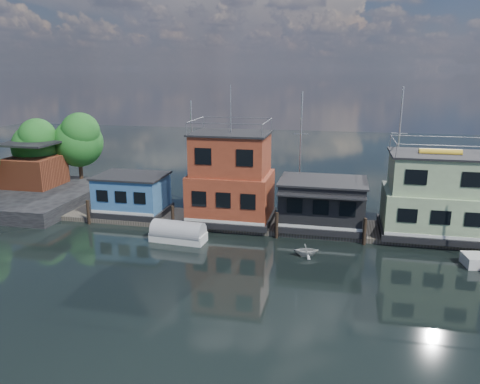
% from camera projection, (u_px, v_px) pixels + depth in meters
% --- Properties ---
extents(ground, '(160.00, 160.00, 0.00)m').
position_uv_depth(ground, '(319.00, 293.00, 29.09)').
color(ground, black).
rests_on(ground, ground).
extents(dock, '(48.00, 5.00, 0.40)m').
position_uv_depth(dock, '(327.00, 228.00, 40.37)').
color(dock, '#595147').
rests_on(dock, ground).
extents(houseboat_blue, '(6.40, 4.90, 3.66)m').
position_uv_depth(houseboat_blue, '(132.00, 194.00, 43.58)').
color(houseboat_blue, black).
rests_on(houseboat_blue, dock).
extents(houseboat_red, '(7.40, 5.90, 11.86)m').
position_uv_depth(houseboat_red, '(231.00, 179.00, 41.14)').
color(houseboat_red, black).
rests_on(houseboat_red, dock).
extents(houseboat_dark, '(7.40, 6.10, 4.06)m').
position_uv_depth(houseboat_dark, '(322.00, 203.00, 39.89)').
color(houseboat_dark, black).
rests_on(houseboat_dark, dock).
extents(houseboat_green, '(8.40, 5.90, 7.03)m').
position_uv_depth(houseboat_green, '(435.00, 196.00, 37.77)').
color(houseboat_green, black).
rests_on(houseboat_green, dock).
extents(pilings, '(42.28, 0.28, 2.20)m').
position_uv_depth(pilings, '(322.00, 228.00, 37.57)').
color(pilings, '#2D2116').
rests_on(pilings, ground).
extents(background_masts, '(36.40, 0.16, 12.00)m').
position_uv_depth(background_masts, '(384.00, 157.00, 43.70)').
color(background_masts, silver).
rests_on(background_masts, ground).
extents(shore, '(12.40, 15.72, 8.24)m').
position_uv_depth(shore, '(36.00, 166.00, 49.48)').
color(shore, black).
rests_on(shore, ground).
extents(tarp_runabout, '(4.60, 2.14, 1.81)m').
position_uv_depth(tarp_runabout, '(178.00, 233.00, 37.72)').
color(tarp_runabout, silver).
rests_on(tarp_runabout, ground).
extents(dinghy_white, '(2.15, 1.95, 0.98)m').
position_uv_depth(dinghy_white, '(306.00, 250.00, 34.73)').
color(dinghy_white, beige).
rests_on(dinghy_white, ground).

